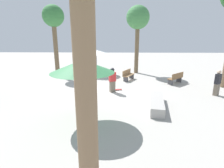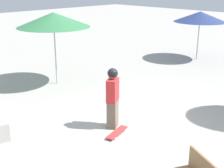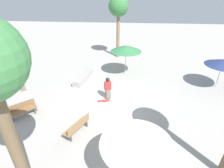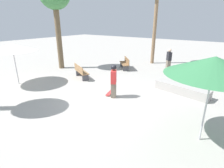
# 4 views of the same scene
# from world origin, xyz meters

# --- Properties ---
(ground_plane) EXTENTS (60.00, 60.00, 0.00)m
(ground_plane) POSITION_xyz_m (0.00, 0.00, 0.00)
(ground_plane) COLOR #ADA8A0
(skater_main) EXTENTS (0.41, 0.49, 1.60)m
(skater_main) POSITION_xyz_m (0.27, 0.51, 0.86)
(skater_main) COLOR #726656
(skater_main) RESTS_ON ground_plane
(skateboard) EXTENTS (0.40, 0.82, 0.07)m
(skateboard) POSITION_xyz_m (-0.11, 0.73, 0.06)
(skateboard) COLOR red
(skateboard) RESTS_ON ground_plane
(shade_umbrella_green) EXTENTS (2.58, 2.58, 2.60)m
(shade_umbrella_green) POSITION_xyz_m (4.29, -0.59, 2.35)
(shade_umbrella_green) COLOR #B7B7BC
(shade_umbrella_green) RESTS_ON ground_plane
(shade_umbrella_navy) EXTENTS (2.43, 2.43, 2.28)m
(shade_umbrella_navy) POSITION_xyz_m (2.56, -7.58, 2.04)
(shade_umbrella_navy) COLOR #B7B7BC
(shade_umbrella_navy) RESTS_ON ground_plane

